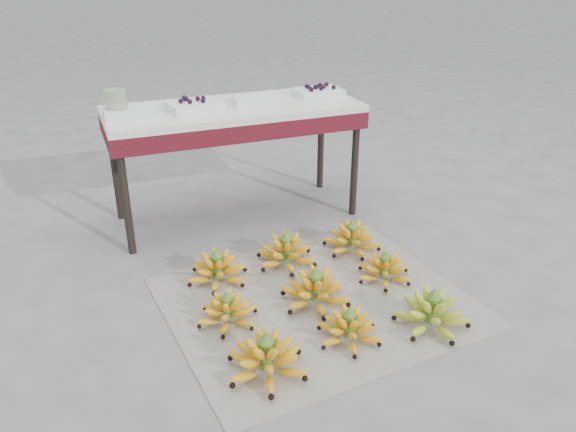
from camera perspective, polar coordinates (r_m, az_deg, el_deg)
name	(u,v)px	position (r m, az deg, el deg)	size (l,w,h in m)	color
ground	(330,289)	(2.57, 4.29, -7.44)	(60.00, 60.00, 0.00)	slate
newspaper_mat	(317,302)	(2.48, 2.94, -8.70)	(1.25, 1.05, 0.01)	white
bunch_front_left	(267,359)	(2.07, -2.20, -14.29)	(0.34, 0.34, 0.18)	yellow
bunch_front_center	(349,329)	(2.24, 6.20, -11.31)	(0.27, 0.27, 0.16)	yellow
bunch_front_right	(432,313)	(2.36, 14.40, -9.54)	(0.31, 0.31, 0.18)	olive
bunch_mid_left	(227,311)	(2.33, -6.17, -9.62)	(0.31, 0.31, 0.15)	yellow
bunch_mid_center	(315,291)	(2.43, 2.79, -7.59)	(0.33, 0.33, 0.18)	yellow
bunch_mid_right	(384,269)	(2.64, 9.76, -5.37)	(0.25, 0.25, 0.15)	yellow
bunch_back_left	(217,270)	(2.61, -7.18, -5.45)	(0.28, 0.28, 0.17)	yellow
bunch_back_center	(286,252)	(2.72, -0.18, -3.72)	(0.35, 0.35, 0.18)	yellow
bunch_back_right	(352,239)	(2.87, 6.49, -2.37)	(0.29, 0.29, 0.17)	yellow
vendor_table	(234,119)	(3.07, -5.54, 9.77)	(1.35, 0.54, 0.65)	black
tray_far_left	(131,113)	(2.91, -15.64, 10.03)	(0.26, 0.19, 0.04)	silver
tray_left	(194,105)	(2.99, -9.53, 11.03)	(0.29, 0.23, 0.07)	silver
tray_right	(256,101)	(3.07, -3.25, 11.62)	(0.26, 0.21, 0.04)	silver
tray_far_right	(318,92)	(3.24, 3.10, 12.45)	(0.26, 0.19, 0.07)	silver
glass_jar	(117,103)	(2.93, -17.02, 10.88)	(0.11, 0.11, 0.13)	beige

